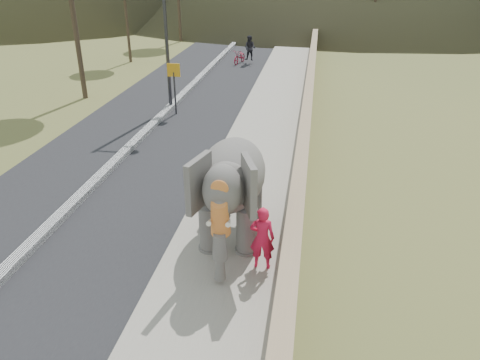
{
  "coord_description": "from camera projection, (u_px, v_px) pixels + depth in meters",
  "views": [
    {
      "loc": [
        1.9,
        -7.62,
        6.85
      ],
      "look_at": [
        0.2,
        2.9,
        1.7
      ],
      "focal_mm": 35.0,
      "sensor_mm": 36.0,
      "label": 1
    }
  ],
  "objects": [
    {
      "name": "road",
      "position": [
        145.0,
        135.0,
        19.62
      ],
      "size": [
        7.0,
        120.0,
        0.03
      ],
      "primitive_type": "cube",
      "color": "black",
      "rests_on": "ground"
    },
    {
      "name": "parapet",
      "position": [
        305.0,
        132.0,
        18.43
      ],
      "size": [
        0.3,
        120.0,
        1.1
      ],
      "primitive_type": "cube",
      "color": "tan",
      "rests_on": "ground"
    },
    {
      "name": "signboard",
      "position": [
        174.0,
        80.0,
        21.48
      ],
      "size": [
        0.6,
        0.08,
        2.4
      ],
      "color": "#2D2D33",
      "rests_on": "ground"
    },
    {
      "name": "motorcyclist",
      "position": [
        244.0,
        53.0,
        32.11
      ],
      "size": [
        1.68,
        1.91,
        1.91
      ],
      "color": "maroon",
      "rests_on": "ground"
    },
    {
      "name": "lamppost",
      "position": [
        171.0,
        4.0,
        20.83
      ],
      "size": [
        1.76,
        0.36,
        8.0
      ],
      "color": "#2E2E33",
      "rests_on": "ground"
    },
    {
      "name": "median",
      "position": [
        145.0,
        133.0,
        19.58
      ],
      "size": [
        0.35,
        120.0,
        0.22
      ],
      "primitive_type": "cube",
      "color": "black",
      "rests_on": "ground"
    },
    {
      "name": "walkway",
      "position": [
        263.0,
        140.0,
        18.88
      ],
      "size": [
        3.0,
        120.0,
        0.15
      ],
      "primitive_type": "cube",
      "color": "#9E9687",
      "rests_on": "ground"
    },
    {
      "name": "elephant_and_man",
      "position": [
        233.0,
        188.0,
        11.91
      ],
      "size": [
        2.26,
        3.79,
        2.69
      ],
      "color": "slate",
      "rests_on": "ground"
    },
    {
      "name": "ground",
      "position": [
        209.0,
        309.0,
        10.02
      ],
      "size": [
        160.0,
        160.0,
        0.0
      ],
      "primitive_type": "plane",
      "color": "olive",
      "rests_on": "ground"
    }
  ]
}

